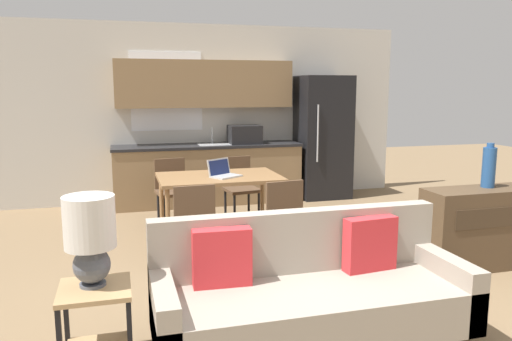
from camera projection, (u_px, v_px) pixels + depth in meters
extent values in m
plane|color=#7F6647|center=(314.00, 334.00, 3.58)|extent=(20.00, 20.00, 0.00)
cube|color=silver|center=(203.00, 113.00, 7.76)|extent=(6.40, 0.06, 2.70)
cube|color=white|center=(166.00, 91.00, 7.52)|extent=(1.07, 0.01, 1.18)
cube|color=#8E704C|center=(208.00, 175.00, 7.59)|extent=(2.80, 0.62, 0.86)
cube|color=#232326|center=(208.00, 146.00, 7.52)|extent=(2.83, 0.65, 0.04)
cube|color=#B2B5B7|center=(214.00, 144.00, 7.49)|extent=(0.48, 0.36, 0.01)
cylinder|color=#B7BABC|center=(212.00, 136.00, 7.63)|extent=(0.02, 0.02, 0.24)
cube|color=#8E704C|center=(205.00, 84.00, 7.50)|extent=(2.66, 0.34, 0.70)
cube|color=black|center=(245.00, 135.00, 7.59)|extent=(0.48, 0.36, 0.28)
cube|color=black|center=(323.00, 137.00, 7.95)|extent=(0.78, 0.67, 1.93)
cylinder|color=silver|center=(318.00, 133.00, 7.53)|extent=(0.02, 0.02, 0.87)
cube|color=olive|center=(219.00, 177.00, 5.72)|extent=(1.38, 0.89, 0.04)
cylinder|color=olive|center=(168.00, 222.00, 5.24)|extent=(0.05, 0.05, 0.71)
cylinder|color=olive|center=(282.00, 214.00, 5.58)|extent=(0.05, 0.05, 0.71)
cylinder|color=olive|center=(162.00, 205.00, 5.98)|extent=(0.05, 0.05, 0.71)
cylinder|color=olive|center=(262.00, 199.00, 6.31)|extent=(0.05, 0.05, 0.71)
cylinder|color=#3D2D1E|center=(465.00, 340.00, 3.39)|extent=(0.05, 0.05, 0.10)
cylinder|color=#3D2D1E|center=(165.00, 333.00, 3.48)|extent=(0.05, 0.05, 0.10)
cylinder|color=#3D2D1E|center=(412.00, 302.00, 4.00)|extent=(0.05, 0.05, 0.10)
cube|color=gray|center=(314.00, 309.00, 3.40)|extent=(2.16, 0.80, 0.31)
cube|color=gray|center=(297.00, 261.00, 3.68)|extent=(2.16, 0.14, 0.77)
cube|color=gray|center=(164.00, 317.00, 3.13)|extent=(0.14, 0.80, 0.45)
cube|color=gray|center=(442.00, 284.00, 3.66)|extent=(0.14, 0.80, 0.45)
cube|color=red|center=(222.00, 257.00, 3.38)|extent=(0.41, 0.14, 0.40)
cube|color=red|center=(370.00, 244.00, 3.67)|extent=(0.41, 0.16, 0.40)
cube|color=tan|center=(95.00, 290.00, 3.06)|extent=(0.43, 0.43, 0.03)
cube|color=black|center=(130.00, 341.00, 2.97)|extent=(0.03, 0.03, 0.51)
cube|color=black|center=(67.00, 320.00, 3.24)|extent=(0.03, 0.03, 0.51)
cube|color=black|center=(129.00, 313.00, 3.34)|extent=(0.03, 0.03, 0.51)
cylinder|color=#4C515B|center=(93.00, 284.00, 3.09)|extent=(0.16, 0.16, 0.02)
sphere|color=#4C515B|center=(92.00, 265.00, 3.07)|extent=(0.23, 0.23, 0.23)
cylinder|color=beige|center=(89.00, 222.00, 3.02)|extent=(0.31, 0.31, 0.32)
cube|color=brown|center=(484.00, 227.00, 4.89)|extent=(1.25, 0.41, 0.78)
cube|color=#413020|center=(501.00, 217.00, 4.66)|extent=(1.00, 0.01, 0.19)
cylinder|color=#234C84|center=(489.00, 167.00, 4.84)|extent=(0.13, 0.13, 0.39)
cylinder|color=#234C84|center=(491.00, 145.00, 4.80)|extent=(0.07, 0.07, 0.04)
cube|color=brown|center=(191.00, 223.00, 4.94)|extent=(0.45, 0.45, 0.04)
cube|color=brown|center=(195.00, 206.00, 4.72)|extent=(0.40, 0.06, 0.39)
cylinder|color=black|center=(204.00, 238.00, 5.19)|extent=(0.03, 0.03, 0.40)
cylinder|color=black|center=(171.00, 241.00, 5.08)|extent=(0.03, 0.03, 0.40)
cylinder|color=black|center=(212.00, 248.00, 4.87)|extent=(0.03, 0.03, 0.40)
cylinder|color=black|center=(178.00, 251.00, 4.76)|extent=(0.03, 0.03, 0.40)
cube|color=brown|center=(276.00, 217.00, 5.15)|extent=(0.47, 0.47, 0.04)
cube|color=brown|center=(285.00, 201.00, 4.94)|extent=(0.40, 0.08, 0.39)
cylinder|color=black|center=(283.00, 232.00, 5.41)|extent=(0.03, 0.03, 0.40)
cylinder|color=black|center=(255.00, 235.00, 5.28)|extent=(0.03, 0.03, 0.40)
cylinder|color=black|center=(298.00, 240.00, 5.10)|extent=(0.03, 0.03, 0.40)
cylinder|color=black|center=(268.00, 245.00, 4.97)|extent=(0.03, 0.03, 0.40)
cube|color=brown|center=(174.00, 192.00, 6.37)|extent=(0.47, 0.47, 0.04)
cube|color=brown|center=(170.00, 173.00, 6.51)|extent=(0.40, 0.08, 0.39)
cylinder|color=black|center=(164.00, 214.00, 6.19)|extent=(0.03, 0.03, 0.40)
cylinder|color=black|center=(191.00, 211.00, 6.32)|extent=(0.03, 0.03, 0.40)
cylinder|color=black|center=(158.00, 208.00, 6.50)|extent=(0.03, 0.03, 0.40)
cylinder|color=black|center=(184.00, 205.00, 6.63)|extent=(0.03, 0.03, 0.40)
cube|color=brown|center=(242.00, 190.00, 6.56)|extent=(0.48, 0.48, 0.04)
cube|color=brown|center=(236.00, 171.00, 6.70)|extent=(0.40, 0.09, 0.39)
cylinder|color=black|center=(235.00, 210.00, 6.37)|extent=(0.03, 0.03, 0.40)
cylinder|color=black|center=(259.00, 207.00, 6.51)|extent=(0.03, 0.03, 0.40)
cylinder|color=black|center=(225.00, 204.00, 6.68)|extent=(0.03, 0.03, 0.40)
cylinder|color=black|center=(249.00, 202.00, 6.81)|extent=(0.03, 0.03, 0.40)
cube|color=#B7BABC|center=(226.00, 176.00, 5.63)|extent=(0.39, 0.36, 0.02)
cube|color=#B7BABC|center=(219.00, 167.00, 5.69)|extent=(0.30, 0.21, 0.20)
cube|color=navy|center=(219.00, 167.00, 5.69)|extent=(0.27, 0.18, 0.17)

